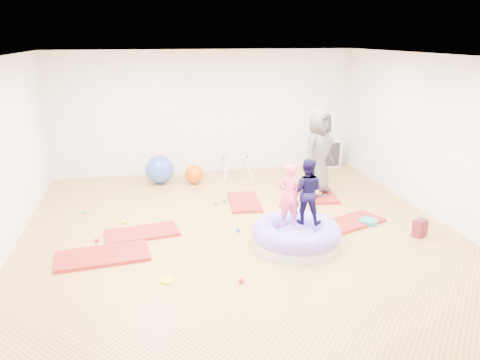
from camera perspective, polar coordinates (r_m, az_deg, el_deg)
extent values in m
cube|color=tan|center=(7.45, 0.48, -7.29)|extent=(7.00, 8.00, 0.01)
cube|color=silver|center=(6.79, 0.54, 14.74)|extent=(7.00, 8.00, 0.01)
cube|color=beige|center=(10.86, -4.08, 8.22)|extent=(7.00, 0.01, 2.80)
cube|color=beige|center=(3.45, 15.32, -12.92)|extent=(7.00, 0.01, 2.80)
cube|color=beige|center=(8.45, 24.45, 4.11)|extent=(0.01, 8.00, 2.80)
cube|color=#A72124|center=(7.17, -16.40, -8.87)|extent=(1.38, 0.79, 0.05)
cube|color=#A72124|center=(7.80, -11.87, -6.34)|extent=(1.24, 0.75, 0.05)
cube|color=#A72124|center=(9.01, 0.53, -2.69)|extent=(0.66, 1.16, 0.05)
cube|color=#A72124|center=(8.30, 13.51, -4.99)|extent=(1.24, 0.92, 0.05)
cube|color=#A72124|center=(9.62, 9.43, -1.61)|extent=(0.76, 1.29, 0.05)
cylinder|color=silver|center=(7.30, 6.88, -7.35)|extent=(1.33, 1.33, 0.15)
torus|color=#7A64E4|center=(7.24, 6.92, -6.35)|extent=(1.37, 1.37, 0.36)
ellipsoid|color=#7A64E4|center=(7.27, 6.89, -6.96)|extent=(0.73, 0.73, 0.33)
imported|color=#FF4B88|center=(6.95, 5.97, -1.45)|extent=(0.37, 0.26, 0.97)
imported|color=black|center=(7.08, 8.14, -1.00)|extent=(0.61, 0.55, 1.01)
imported|color=#515151|center=(9.37, 9.53, 3.41)|extent=(0.98, 0.92, 1.68)
ellipsoid|color=#8FC1EB|center=(9.39, 8.72, -1.23)|extent=(0.36, 0.23, 0.20)
sphere|color=beige|center=(9.23, 9.08, -1.40)|extent=(0.17, 0.17, 0.17)
sphere|color=green|center=(8.93, -18.38, -3.72)|extent=(0.07, 0.07, 0.07)
sphere|color=green|center=(8.93, -2.95, -2.81)|extent=(0.07, 0.07, 0.07)
sphere|color=#2F51B2|center=(7.72, -0.25, -6.11)|extent=(0.07, 0.07, 0.07)
sphere|color=#2F51B2|center=(9.45, 10.30, -1.93)|extent=(0.07, 0.07, 0.07)
sphere|color=#2F51B2|center=(9.02, -1.91, -2.59)|extent=(0.07, 0.07, 0.07)
sphere|color=red|center=(7.70, -17.08, -6.98)|extent=(0.07, 0.07, 0.07)
sphere|color=yellow|center=(8.28, -13.89, -4.98)|extent=(0.07, 0.07, 0.07)
sphere|color=#2F51B2|center=(8.18, 10.38, -5.02)|extent=(0.07, 0.07, 0.07)
sphere|color=red|center=(6.24, 0.14, -12.12)|extent=(0.07, 0.07, 0.07)
sphere|color=#2F51B2|center=(10.28, -9.76, 1.27)|extent=(0.62, 0.62, 0.62)
sphere|color=#DB5004|center=(10.19, -5.59, 0.67)|extent=(0.41, 0.41, 0.41)
cylinder|color=silver|center=(10.05, -1.71, 1.04)|extent=(0.20, 0.21, 0.55)
cylinder|color=silver|center=(10.50, -2.17, 1.74)|extent=(0.20, 0.21, 0.55)
cylinder|color=silver|center=(10.15, 1.11, 1.21)|extent=(0.20, 0.21, 0.55)
cylinder|color=silver|center=(10.59, 0.55, 1.89)|extent=(0.20, 0.21, 0.55)
cylinder|color=silver|center=(10.26, -0.56, 2.76)|extent=(0.53, 0.03, 0.03)
sphere|color=red|center=(10.21, -2.02, 2.68)|extent=(0.06, 0.06, 0.06)
sphere|color=#2F51B2|center=(10.31, 0.89, 2.84)|extent=(0.06, 0.06, 0.06)
cube|color=silver|center=(11.62, 10.42, 3.22)|extent=(0.67, 0.32, 0.67)
cube|color=#252525|center=(11.48, 10.71, 3.03)|extent=(0.57, 0.02, 0.57)
cube|color=silver|center=(11.58, 10.51, 3.16)|extent=(0.02, 0.23, 0.59)
cube|color=silver|center=(11.58, 10.51, 3.16)|extent=(0.59, 0.23, 0.02)
cylinder|color=#178B79|center=(8.35, 15.34, -4.92)|extent=(0.32, 0.32, 0.07)
cube|color=#AC1D39|center=(8.06, 21.08, -5.49)|extent=(0.28, 0.24, 0.28)
cylinder|color=yellow|center=(6.35, -8.86, -12.01)|extent=(0.18, 0.18, 0.03)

